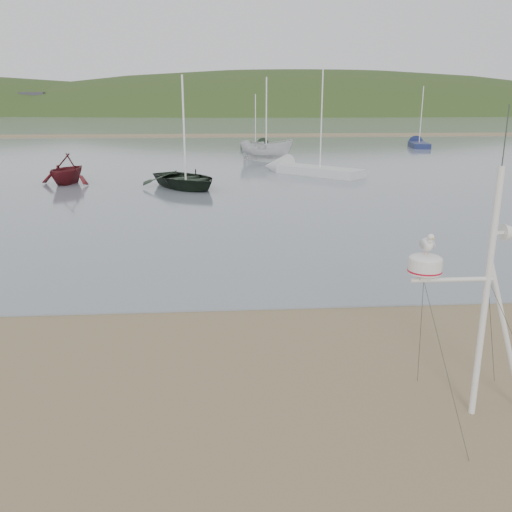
{
  "coord_description": "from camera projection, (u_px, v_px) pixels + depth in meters",
  "views": [
    {
      "loc": [
        1.43,
        -7.27,
        4.47
      ],
      "look_at": [
        2.03,
        1.0,
        2.12
      ],
      "focal_mm": 38.0,
      "sensor_mm": 36.0,
      "label": 1
    }
  ],
  "objects": [
    {
      "name": "boat_white",
      "position": [
        266.0,
        132.0,
        42.22
      ],
      "size": [
        2.27,
        2.25,
        4.45
      ],
      "primitive_type": "imported",
      "rotation": [
        0.0,
        0.0,
        1.13
      ],
      "color": "silver",
      "rests_on": "water"
    },
    {
      "name": "sandbar",
      "position": [
        205.0,
        135.0,
        75.23
      ],
      "size": [
        560.0,
        7.0,
        0.07
      ],
      "primitive_type": "cube",
      "color": "#786445",
      "rests_on": "water"
    },
    {
      "name": "sailboat_white_near",
      "position": [
        294.0,
        168.0,
        35.53
      ],
      "size": [
        6.48,
        6.71,
        7.44
      ],
      "color": "silver",
      "rests_on": "ground"
    },
    {
      "name": "mast_rig",
      "position": [
        477.0,
        348.0,
        7.76
      ],
      "size": [
        1.98,
        2.11,
        4.46
      ],
      "color": "silver",
      "rests_on": "ground"
    },
    {
      "name": "far_cottages",
      "position": [
        219.0,
        104.0,
        195.26
      ],
      "size": [
        294.4,
        6.3,
        8.0
      ],
      "color": "white",
      "rests_on": "ground"
    },
    {
      "name": "boat_dark",
      "position": [
        184.0,
        142.0,
        28.35
      ],
      "size": [
        3.45,
        2.81,
        4.88
      ],
      "primitive_type": "imported",
      "rotation": [
        0.0,
        0.0,
        0.6
      ],
      "color": "black",
      "rests_on": "water"
    },
    {
      "name": "boat_red",
      "position": [
        65.0,
        155.0,
        30.07
      ],
      "size": [
        3.18,
        2.47,
        3.25
      ],
      "primitive_type": "imported",
      "rotation": [
        0.0,
        0.0,
        -0.3
      ],
      "color": "#551318",
      "rests_on": "water"
    },
    {
      "name": "water",
      "position": [
        210.0,
        121.0,
        134.73
      ],
      "size": [
        560.0,
        256.0,
        0.04
      ],
      "primitive_type": "cube",
      "color": "slate",
      "rests_on": "ground"
    },
    {
      "name": "ground",
      "position": [
        125.0,
        413.0,
        8.09
      ],
      "size": [
        560.0,
        560.0,
        0.0
      ],
      "primitive_type": "plane",
      "color": "#786445",
      "rests_on": "ground"
    },
    {
      "name": "hill_ridge",
      "position": [
        255.0,
        159.0,
        240.24
      ],
      "size": [
        620.0,
        180.0,
        80.0
      ],
      "color": "#243716",
      "rests_on": "ground"
    },
    {
      "name": "sailboat_blue_far",
      "position": [
        416.0,
        144.0,
        57.16
      ],
      "size": [
        2.9,
        6.77,
        6.56
      ],
      "color": "#141C46",
      "rests_on": "ground"
    },
    {
      "name": "sailboat_dark_mid",
      "position": [
        261.0,
        145.0,
        55.5
      ],
      "size": [
        3.78,
        5.66,
        5.66
      ],
      "color": "black",
      "rests_on": "ground"
    }
  ]
}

